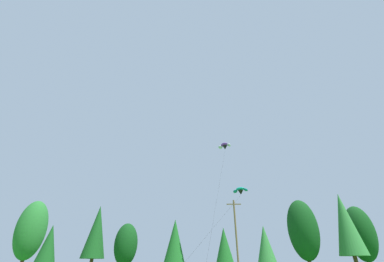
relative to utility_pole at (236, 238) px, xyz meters
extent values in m
ellipsoid|color=#236628|center=(-39.84, 15.54, 2.99)|extent=(5.77, 5.77, 11.55)
cone|color=#144719|center=(-32.54, 10.04, -0.21)|extent=(3.60, 3.60, 6.74)
cone|color=#144719|center=(-26.10, 15.15, 2.63)|extent=(4.60, 4.60, 10.07)
ellipsoid|color=#0F3D14|center=(-19.62, 14.56, 0.10)|extent=(4.49, 4.49, 7.81)
cone|color=#19561E|center=(-9.80, 12.02, 0.58)|extent=(3.88, 3.88, 7.67)
cone|color=#19561E|center=(-0.17, 15.13, -0.12)|extent=(3.63, 3.63, 6.84)
cone|color=#2D7033|center=(7.47, 13.05, -0.06)|extent=(3.65, 3.65, 6.91)
ellipsoid|color=#0F3D14|center=(14.82, 12.00, 2.57)|extent=(5.58, 5.58, 11.00)
cone|color=#2D7033|center=(22.39, 10.43, 3.47)|extent=(4.89, 4.89, 11.06)
ellipsoid|color=#0F3D14|center=(27.13, 14.50, 2.12)|extent=(5.39, 5.39, 10.43)
cylinder|color=brown|center=(0.00, 0.00, -0.27)|extent=(0.26, 0.26, 11.35)
cube|color=brown|center=(0.00, 0.00, 4.81)|extent=(2.20, 0.14, 0.14)
ellipsoid|color=teal|center=(1.45, 1.30, 7.53)|extent=(1.71, 1.56, 0.68)
ellipsoid|color=#0F666B|center=(2.22, 0.77, 7.27)|extent=(1.01, 0.97, 0.82)
ellipsoid|color=#0F666B|center=(0.69, 1.83, 7.27)|extent=(0.99, 1.02, 0.82)
cone|color=black|center=(1.50, 1.36, 6.96)|extent=(1.16, 1.16, 0.71)
cylinder|color=black|center=(-3.21, -7.92, 1.14)|extent=(9.43, 18.58, 10.94)
ellipsoid|color=purple|center=(-0.06, 5.53, 17.51)|extent=(1.90, 1.80, 0.76)
ellipsoid|color=silver|center=(0.73, 4.99, 17.24)|extent=(1.14, 1.17, 0.89)
ellipsoid|color=silver|center=(-0.85, 6.06, 17.24)|extent=(1.17, 1.21, 0.89)
cone|color=black|center=(0.00, 5.61, 16.92)|extent=(1.19, 1.19, 0.73)
cylinder|color=black|center=(-2.55, -1.76, 6.11)|extent=(5.12, 14.76, 20.89)
camera|label=1|loc=(-6.20, -39.41, -3.41)|focal=23.41mm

